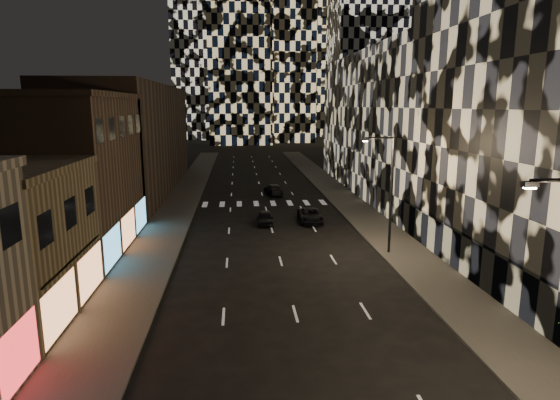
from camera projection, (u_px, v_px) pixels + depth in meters
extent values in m
cube|color=#47443F|center=(179.00, 204.00, 54.54)|extent=(4.00, 120.00, 0.15)
cube|color=#47443F|center=(347.00, 201.00, 56.29)|extent=(4.00, 120.00, 0.15)
cube|color=#4C4C47|center=(197.00, 204.00, 54.72)|extent=(0.20, 120.00, 0.15)
cube|color=#4C4C47|center=(330.00, 202.00, 56.11)|extent=(0.20, 120.00, 0.15)
cube|color=brown|center=(60.00, 176.00, 36.64)|extent=(10.00, 15.00, 12.00)
cube|color=brown|center=(133.00, 139.00, 62.30)|extent=(10.00, 40.00, 14.00)
cube|color=#383838|center=(469.00, 256.00, 31.33)|extent=(0.60, 25.00, 3.00)
cube|color=#232326|center=(411.00, 124.00, 62.22)|extent=(16.00, 40.00, 18.00)
cube|color=black|center=(530.00, 184.00, 15.17)|extent=(0.50, 0.25, 0.18)
cube|color=#FFEAB2|center=(530.00, 188.00, 15.20)|extent=(0.35, 0.18, 0.06)
cylinder|color=black|center=(391.00, 196.00, 35.74)|extent=(0.20, 0.20, 9.00)
cylinder|color=black|center=(380.00, 138.00, 34.76)|extent=(2.20, 0.14, 0.14)
cube|color=black|center=(365.00, 140.00, 34.69)|extent=(0.50, 0.25, 0.18)
cube|color=#FFEAB2|center=(365.00, 141.00, 34.72)|extent=(0.35, 0.18, 0.06)
imported|color=black|center=(265.00, 218.00, 45.52)|extent=(1.68, 3.90, 1.31)
imported|color=black|center=(274.00, 189.00, 60.76)|extent=(2.56, 4.94, 1.37)
imported|color=black|center=(310.00, 216.00, 46.40)|extent=(2.39, 4.93, 1.35)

